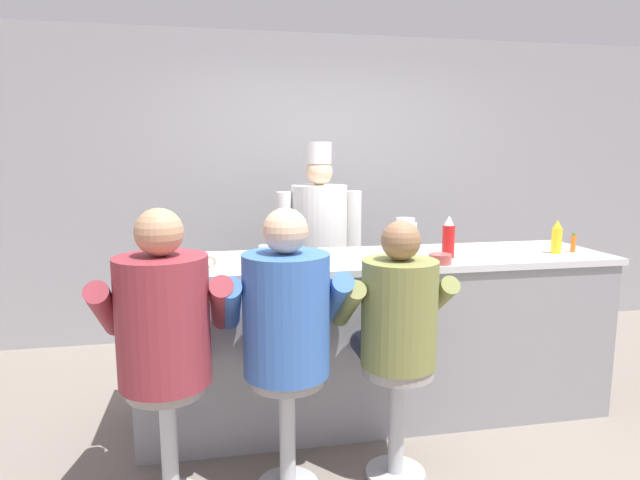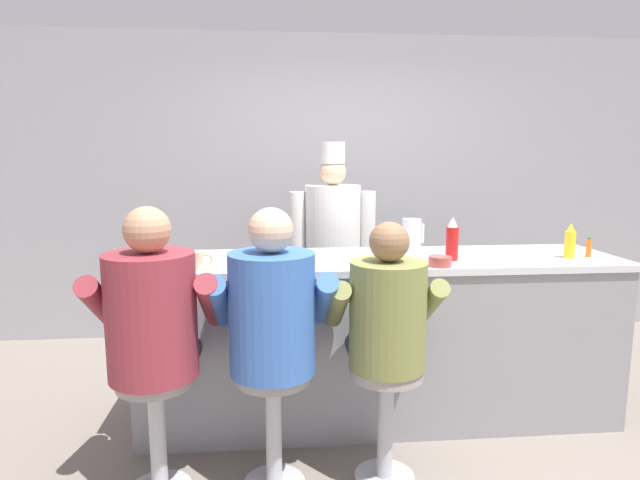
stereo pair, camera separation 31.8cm
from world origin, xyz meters
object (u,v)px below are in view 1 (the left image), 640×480
(breakfast_plate, at_px, (186,263))
(water_pitcher_clear, at_px, (405,234))
(hot_sauce_bottle_orange, at_px, (573,243))
(coffee_mug_tan, at_px, (201,263))
(diner_seated_maroon, at_px, (164,328))
(cereal_bowl, at_px, (440,259))
(coffee_mug_white, at_px, (267,253))
(cook_in_whites_near, at_px, (319,242))
(mustard_bottle_yellow, at_px, (557,238))
(ketchup_bottle_red, at_px, (448,238))
(diner_seated_blue, at_px, (285,322))
(diner_seated_olive, at_px, (397,322))

(breakfast_plate, bearing_deg, water_pitcher_clear, 10.58)
(breakfast_plate, bearing_deg, hot_sauce_bottle_orange, -1.08)
(coffee_mug_tan, xyz_separation_m, diner_seated_maroon, (-0.16, -0.40, -0.22))
(hot_sauce_bottle_orange, relative_size, breakfast_plate, 0.49)
(cereal_bowl, bearing_deg, coffee_mug_white, 162.84)
(breakfast_plate, distance_m, coffee_mug_white, 0.47)
(hot_sauce_bottle_orange, bearing_deg, cook_in_whites_near, 143.42)
(cereal_bowl, distance_m, coffee_mug_white, 1.02)
(mustard_bottle_yellow, distance_m, coffee_mug_tan, 2.22)
(ketchup_bottle_red, xyz_separation_m, coffee_mug_tan, (-1.48, -0.13, -0.07))
(breakfast_plate, bearing_deg, mustard_bottle_yellow, -1.64)
(cereal_bowl, height_order, diner_seated_blue, diner_seated_blue)
(diner_seated_olive, bearing_deg, water_pitcher_clear, 67.96)
(ketchup_bottle_red, bearing_deg, diner_seated_maroon, -161.96)
(ketchup_bottle_red, height_order, coffee_mug_white, ketchup_bottle_red)
(ketchup_bottle_red, xyz_separation_m, diner_seated_blue, (-1.07, -0.53, -0.30))
(coffee_mug_white, bearing_deg, breakfast_plate, -172.53)
(breakfast_plate, xyz_separation_m, cook_in_whites_near, (0.98, 1.04, -0.08))
(coffee_mug_tan, relative_size, diner_seated_maroon, 0.09)
(water_pitcher_clear, bearing_deg, diner_seated_olive, -112.04)
(breakfast_plate, xyz_separation_m, diner_seated_olive, (1.06, -0.61, -0.22))
(coffee_mug_white, relative_size, cook_in_whites_near, 0.08)
(breakfast_plate, xyz_separation_m, diner_seated_blue, (0.49, -0.60, -0.19))
(mustard_bottle_yellow, xyz_separation_m, water_pitcher_clear, (-0.90, 0.33, 0.01))
(hot_sauce_bottle_orange, distance_m, coffee_mug_white, 1.98)
(diner_seated_maroon, bearing_deg, diner_seated_olive, -0.23)
(mustard_bottle_yellow, height_order, hot_sauce_bottle_orange, mustard_bottle_yellow)
(hot_sauce_bottle_orange, relative_size, cereal_bowl, 0.93)
(ketchup_bottle_red, bearing_deg, coffee_mug_tan, -174.96)
(breakfast_plate, relative_size, coffee_mug_tan, 1.94)
(breakfast_plate, distance_m, cereal_bowl, 1.46)
(coffee_mug_white, bearing_deg, cook_in_whites_near, 62.56)
(diner_seated_blue, distance_m, cook_in_whites_near, 1.72)
(ketchup_bottle_red, distance_m, cook_in_whites_near, 1.27)
(diner_seated_olive, height_order, cook_in_whites_near, cook_in_whites_near)
(cereal_bowl, xyz_separation_m, cook_in_whites_near, (-0.46, 1.28, -0.10))
(cereal_bowl, bearing_deg, hot_sauce_bottle_orange, 10.85)
(cereal_bowl, height_order, coffee_mug_tan, coffee_mug_tan)
(diner_seated_blue, xyz_separation_m, cook_in_whites_near, (0.49, 1.64, 0.11))
(ketchup_bottle_red, xyz_separation_m, water_pitcher_clear, (-0.16, 0.33, -0.02))
(cook_in_whites_near, bearing_deg, breakfast_plate, -133.22)
(ketchup_bottle_red, height_order, diner_seated_olive, diner_seated_olive)
(water_pitcher_clear, bearing_deg, hot_sauce_bottle_orange, -16.67)
(diner_seated_blue, bearing_deg, cereal_bowl, 21.00)
(water_pitcher_clear, bearing_deg, diner_seated_blue, -136.64)
(coffee_mug_tan, height_order, coffee_mug_white, coffee_mug_tan)
(hot_sauce_bottle_orange, bearing_deg, cereal_bowl, -169.15)
(ketchup_bottle_red, distance_m, breakfast_plate, 1.57)
(coffee_mug_tan, xyz_separation_m, diner_seated_blue, (0.40, -0.40, -0.22))
(hot_sauce_bottle_orange, bearing_deg, diner_seated_olive, -157.99)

